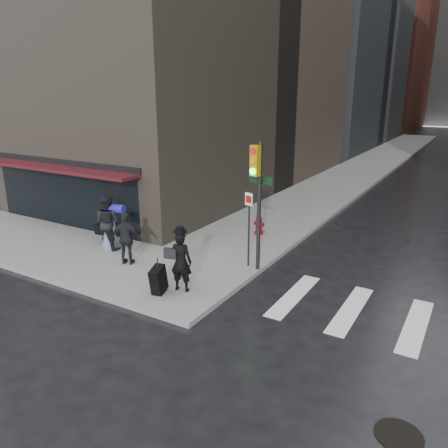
% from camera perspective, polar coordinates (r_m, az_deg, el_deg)
% --- Properties ---
extents(ground, '(140.00, 140.00, 0.00)m').
position_cam_1_polar(ground, '(13.40, -6.68, -7.51)').
color(ground, black).
rests_on(ground, ground).
extents(sidewalk_left, '(4.00, 50.00, 0.15)m').
position_cam_1_polar(sidewalk_left, '(37.77, 19.19, 7.72)').
color(sidewalk_left, slate).
rests_on(sidewalk_left, ground).
extents(bldg_left_far, '(22.00, 20.00, 26.00)m').
position_cam_1_polar(bldg_left_far, '(74.87, 15.97, 22.07)').
color(bldg_left_far, '#552D1D').
rests_on(bldg_left_far, ground).
extents(storefront, '(8.40, 1.11, 2.83)m').
position_cam_1_polar(storefront, '(18.90, -20.44, 4.60)').
color(storefront, black).
rests_on(storefront, ground).
extents(man_overcoat, '(0.98, 1.13, 1.90)m').
position_cam_1_polar(man_overcoat, '(12.16, -6.25, -5.26)').
color(man_overcoat, black).
rests_on(man_overcoat, ground).
extents(man_jeans, '(1.38, 0.76, 1.93)m').
position_cam_1_polar(man_jeans, '(15.86, -14.89, 0.23)').
color(man_jeans, black).
rests_on(man_jeans, ground).
extents(man_greycoat, '(1.09, 0.76, 1.72)m').
position_cam_1_polar(man_greycoat, '(14.30, -12.59, -1.87)').
color(man_greycoat, black).
rests_on(man_greycoat, ground).
extents(traffic_light, '(0.97, 0.56, 4.00)m').
position_cam_1_polar(traffic_light, '(13.07, 4.27, 4.55)').
color(traffic_light, black).
rests_on(traffic_light, ground).
extents(fire_hydrant, '(0.43, 0.33, 0.75)m').
position_cam_1_polar(fire_hydrant, '(17.11, 4.58, -0.23)').
color(fire_hydrant, maroon).
rests_on(fire_hydrant, ground).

